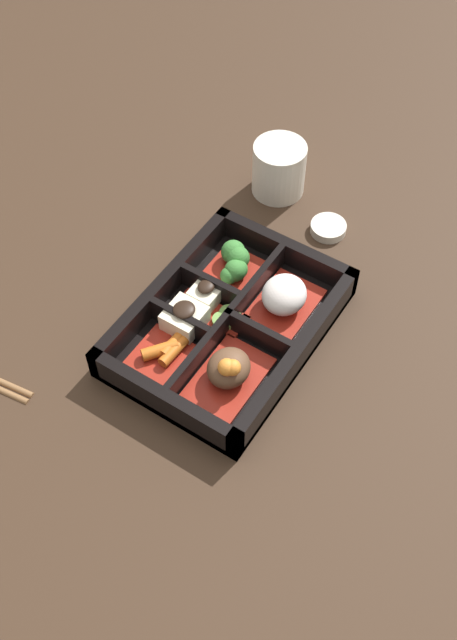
% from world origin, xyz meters
% --- Properties ---
extents(ground_plane, '(3.00, 3.00, 0.00)m').
position_xyz_m(ground_plane, '(0.00, 0.00, 0.00)').
color(ground_plane, '#382619').
extents(bento_base, '(0.27, 0.19, 0.01)m').
position_xyz_m(bento_base, '(0.00, 0.00, 0.01)').
color(bento_base, black).
rests_on(bento_base, ground_plane).
extents(bento_rim, '(0.27, 0.19, 0.04)m').
position_xyz_m(bento_rim, '(0.00, -0.00, 0.02)').
color(bento_rim, black).
rests_on(bento_rim, ground_plane).
extents(bowl_rice, '(0.10, 0.06, 0.05)m').
position_xyz_m(bowl_rice, '(-0.06, 0.04, 0.03)').
color(bowl_rice, maroon).
rests_on(bowl_rice, bento_base).
extents(bowl_stew, '(0.10, 0.06, 0.05)m').
position_xyz_m(bowl_stew, '(0.06, 0.04, 0.03)').
color(bowl_stew, maroon).
rests_on(bowl_stew, bento_base).
extents(bowl_greens, '(0.07, 0.06, 0.03)m').
position_xyz_m(bowl_greens, '(-0.07, -0.04, 0.03)').
color(bowl_greens, maroon).
rests_on(bowl_greens, bento_base).
extents(bowl_tofu, '(0.08, 0.06, 0.04)m').
position_xyz_m(bowl_tofu, '(0.01, -0.04, 0.03)').
color(bowl_tofu, maroon).
rests_on(bowl_tofu, bento_base).
extents(bowl_carrots, '(0.07, 0.06, 0.02)m').
position_xyz_m(bowl_carrots, '(0.07, -0.04, 0.02)').
color(bowl_carrots, maroon).
rests_on(bowl_carrots, bento_base).
extents(bowl_pickles, '(0.04, 0.03, 0.01)m').
position_xyz_m(bowl_pickles, '(-0.01, -0.00, 0.02)').
color(bowl_pickles, maroon).
rests_on(bowl_pickles, bento_base).
extents(tea_cup, '(0.07, 0.07, 0.07)m').
position_xyz_m(tea_cup, '(-0.24, -0.07, 0.04)').
color(tea_cup, beige).
rests_on(tea_cup, ground_plane).
extents(sauce_dish, '(0.05, 0.05, 0.01)m').
position_xyz_m(sauce_dish, '(-0.21, 0.02, 0.01)').
color(sauce_dish, beige).
rests_on(sauce_dish, ground_plane).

